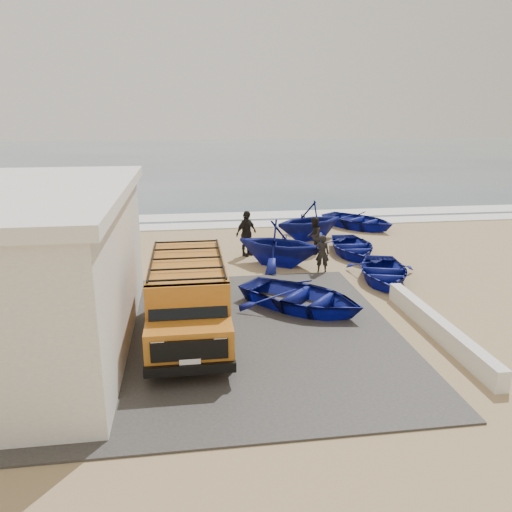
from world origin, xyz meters
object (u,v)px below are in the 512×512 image
boat_far_left (310,220)px  fisherman_middle (314,236)px  parapet (438,328)px  fisherman_front (322,254)px  boat_near_left (301,297)px  van (188,296)px  boat_mid_right (352,246)px  boat_near_right (383,271)px  boat_far_right (358,220)px  fisherman_back (246,233)px  boat_mid_left (279,243)px

boat_far_left → fisherman_middle: bearing=-30.8°
parapet → fisherman_middle: size_ratio=3.61×
fisherman_middle → fisherman_front: bearing=20.5°
boat_near_left → boat_far_left: boat_far_left is taller
van → boat_near_left: (3.56, 1.52, -0.78)m
boat_mid_right → fisherman_front: fisherman_front is taller
boat_near_right → fisherman_middle: bearing=128.5°
boat_near_left → boat_far_right: 12.31m
parapet → boat_far_left: size_ratio=1.65×
van → boat_near_right: 8.20m
parapet → fisherman_front: 6.45m
boat_far_right → boat_near_left: bearing=-153.5°
fisherman_front → parapet: bearing=121.8°
boat_mid_right → boat_far_left: boat_far_left is taller
boat_near_left → fisherman_middle: size_ratio=2.52×
parapet → fisherman_front: (-1.64, 6.22, 0.47)m
boat_near_left → boat_far_right: bearing=15.4°
boat_near_right → fisherman_back: (-4.61, 4.15, 0.61)m
boat_near_right → boat_mid_left: 4.31m
fisherman_middle → fisherman_back: size_ratio=0.83×
boat_near_right → fisherman_back: bearing=154.2°
boat_mid_right → fisherman_middle: fisherman_middle is taller
boat_near_left → fisherman_middle: (2.01, 6.27, 0.40)m
fisherman_middle → fisherman_back: fisherman_back is taller
boat_mid_left → boat_far_right: 8.23m
boat_near_right → fisherman_middle: size_ratio=2.21×
van → boat_mid_right: bearing=46.0°
boat_far_right → fisherman_front: fisherman_front is taller
parapet → boat_near_right: size_ratio=1.63×
boat_mid_left → van: bearing=-179.0°
boat_mid_right → parapet: bearing=-88.1°
fisherman_front → fisherman_middle: fisherman_middle is taller
van → boat_mid_left: bearing=59.6°
parapet → van: bearing=171.8°
boat_mid_left → fisherman_back: bearing=66.9°
van → boat_far_left: bearing=60.1°
van → boat_near_left: 3.95m
boat_far_left → fisherman_front: 5.21m
parapet → boat_near_left: size_ratio=1.43×
parapet → boat_far_left: bearing=94.4°
boat_far_right → parapet: bearing=-135.9°
parapet → van: van is taller
parapet → boat_far_left: 11.42m
van → fisherman_back: (2.60, 7.97, -0.22)m
boat_near_right → boat_mid_left: boat_mid_left is taller
boat_near_right → fisherman_front: bearing=160.5°
boat_far_left → fisherman_back: fisherman_back is taller
boat_near_right → van: bearing=-135.9°
boat_near_left → fisherman_front: (1.69, 3.71, 0.32)m
fisherman_back → fisherman_front: bearing=-84.3°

